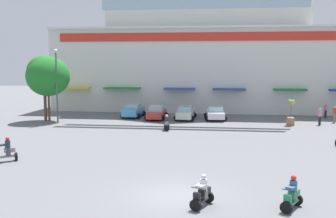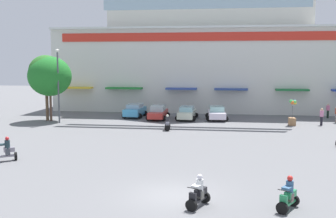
% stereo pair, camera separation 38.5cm
% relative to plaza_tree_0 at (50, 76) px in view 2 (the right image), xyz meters
% --- Properties ---
extents(ground_plane, '(128.00, 128.00, 0.00)m').
position_rel_plaza_tree_0_xyz_m(ground_plane, '(15.95, -9.17, -4.69)').
color(ground_plane, slate).
extents(colonial_building, '(38.36, 17.35, 21.11)m').
position_rel_plaza_tree_0_xyz_m(colonial_building, '(15.95, 14.18, 4.49)').
color(colonial_building, silver).
rests_on(colonial_building, ground).
extents(plaza_tree_0, '(4.53, 4.42, 6.77)m').
position_rel_plaza_tree_0_xyz_m(plaza_tree_0, '(0.00, 0.00, 0.00)').
color(plaza_tree_0, brown).
rests_on(plaza_tree_0, ground).
extents(plaza_tree_2, '(3.59, 3.40, 6.89)m').
position_rel_plaza_tree_0_xyz_m(plaza_tree_2, '(-0.42, 0.02, 0.46)').
color(plaza_tree_2, brown).
rests_on(plaza_tree_2, ground).
extents(parked_car_0, '(2.46, 3.94, 1.50)m').
position_rel_plaza_tree_0_xyz_m(parked_car_0, '(8.22, 3.79, -3.93)').
color(parked_car_0, '#3F98CC').
rests_on(parked_car_0, ground).
extents(parked_car_1, '(2.25, 4.48, 1.48)m').
position_rel_plaza_tree_0_xyz_m(parked_car_1, '(11.04, 2.66, -3.95)').
color(parked_car_1, '#B12F28').
rests_on(parked_car_1, ground).
extents(parked_car_2, '(2.27, 4.29, 1.43)m').
position_rel_plaza_tree_0_xyz_m(parked_car_2, '(14.16, 2.82, -3.96)').
color(parked_car_2, beige).
rests_on(parked_car_2, ground).
extents(parked_car_3, '(2.56, 3.95, 1.47)m').
position_rel_plaza_tree_0_xyz_m(parked_car_3, '(17.34, 3.04, -3.95)').
color(parked_car_3, silver).
rests_on(parked_car_3, ground).
extents(scooter_rider_1, '(1.39, 1.16, 1.57)m').
position_rel_plaza_tree_0_xyz_m(scooter_rider_1, '(4.53, -16.98, -4.04)').
color(scooter_rider_1, black).
rests_on(scooter_rider_1, ground).
extents(scooter_rider_3, '(1.04, 1.46, 1.45)m').
position_rel_plaza_tree_0_xyz_m(scooter_rider_3, '(17.23, -23.45, -4.10)').
color(scooter_rider_3, black).
rests_on(scooter_rider_3, ground).
extents(scooter_rider_4, '(1.14, 1.44, 1.50)m').
position_rel_plaza_tree_0_xyz_m(scooter_rider_4, '(21.08, -23.27, -4.08)').
color(scooter_rider_4, black).
rests_on(scooter_rider_4, ground).
extents(scooter_rider_5, '(0.69, 1.46, 1.46)m').
position_rel_plaza_tree_0_xyz_m(scooter_rider_5, '(13.05, -4.09, -4.09)').
color(scooter_rider_5, black).
rests_on(scooter_rider_5, ground).
extents(pedestrian_0, '(0.48, 0.48, 1.62)m').
position_rel_plaza_tree_0_xyz_m(pedestrian_0, '(29.45, 6.04, -3.77)').
color(pedestrian_0, black).
rests_on(pedestrian_0, ground).
extents(pedestrian_1, '(0.49, 0.49, 1.69)m').
position_rel_plaza_tree_0_xyz_m(pedestrian_1, '(27.64, 0.80, -3.73)').
color(pedestrian_1, black).
rests_on(pedestrian_1, ground).
extents(streetlamp_near, '(0.40, 0.40, 7.46)m').
position_rel_plaza_tree_0_xyz_m(streetlamp_near, '(1.54, -1.47, -0.38)').
color(streetlamp_near, '#474C51').
rests_on(streetlamp_near, ground).
extents(balloon_vendor_cart, '(0.73, 0.92, 2.56)m').
position_rel_plaza_tree_0_xyz_m(balloon_vendor_cart, '(24.78, 0.35, -3.58)').
color(balloon_vendor_cart, '#9C724B').
rests_on(balloon_vendor_cart, ground).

